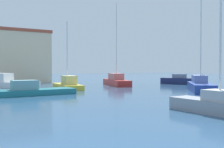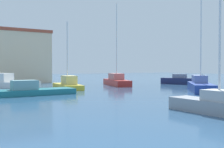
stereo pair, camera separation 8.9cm
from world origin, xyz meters
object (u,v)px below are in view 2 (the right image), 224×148
object	(u,v)px
sailboat_red_inner_mooring	(116,81)
motorboat_navy_distant_north	(178,80)
sailboat_grey_far_right	(220,104)
motorboat_white_distant_east	(5,83)
sailboat_yellow_far_left	(68,84)
sailboat_blue_mid_harbor	(200,85)
motorboat_teal_center_channel	(29,91)

from	to	relation	value
sailboat_red_inner_mooring	motorboat_navy_distant_north	bearing A→B (deg)	-15.45
sailboat_grey_far_right	motorboat_white_distant_east	distance (m)	27.19
motorboat_navy_distant_north	motorboat_white_distant_east	xyz separation A→B (m)	(-23.70, 6.31, 0.05)
motorboat_white_distant_east	sailboat_yellow_far_left	world-z (taller)	sailboat_yellow_far_left
sailboat_red_inner_mooring	sailboat_blue_mid_harbor	world-z (taller)	sailboat_red_inner_mooring
sailboat_red_inner_mooring	motorboat_white_distant_east	bearing A→B (deg)	165.46
motorboat_teal_center_channel	motorboat_navy_distant_north	bearing A→B (deg)	11.19
sailboat_grey_far_right	motorboat_teal_center_channel	xyz separation A→B (m)	(-6.12, 15.50, -0.13)
sailboat_red_inner_mooring	sailboat_yellow_far_left	distance (m)	8.62
motorboat_teal_center_channel	sailboat_yellow_far_left	distance (m)	7.66
sailboat_blue_mid_harbor	sailboat_yellow_far_left	distance (m)	14.97
motorboat_teal_center_channel	motorboat_white_distant_east	bearing A→B (deg)	90.33
motorboat_navy_distant_north	sailboat_blue_mid_harbor	xyz separation A→B (m)	(-6.80, -9.85, 0.06)
sailboat_grey_far_right	motorboat_teal_center_channel	distance (m)	16.66
sailboat_blue_mid_harbor	sailboat_yellow_far_left	world-z (taller)	sailboat_blue_mid_harbor
motorboat_teal_center_channel	sailboat_blue_mid_harbor	bearing A→B (deg)	-17.09
sailboat_red_inner_mooring	motorboat_teal_center_channel	world-z (taller)	sailboat_red_inner_mooring
sailboat_blue_mid_harbor	motorboat_white_distant_east	xyz separation A→B (m)	(-16.90, 16.16, -0.01)
sailboat_red_inner_mooring	sailboat_yellow_far_left	size ratio (longest dim) A/B	1.45
sailboat_blue_mid_harbor	sailboat_yellow_far_left	bearing A→B (deg)	137.34
sailboat_grey_far_right	sailboat_yellow_far_left	world-z (taller)	sailboat_grey_far_right
motorboat_navy_distant_north	motorboat_teal_center_channel	xyz separation A→B (m)	(-23.63, -4.68, -0.17)
sailboat_red_inner_mooring	sailboat_grey_far_right	world-z (taller)	sailboat_red_inner_mooring
sailboat_yellow_far_left	sailboat_blue_mid_harbor	bearing A→B (deg)	-42.66
sailboat_blue_mid_harbor	motorboat_teal_center_channel	bearing A→B (deg)	162.91
motorboat_white_distant_east	sailboat_yellow_far_left	size ratio (longest dim) A/B	0.93
sailboat_red_inner_mooring	motorboat_teal_center_channel	bearing A→B (deg)	-152.64
sailboat_red_inner_mooring	motorboat_white_distant_east	world-z (taller)	sailboat_red_inner_mooring
sailboat_grey_far_right	motorboat_white_distant_east	bearing A→B (deg)	103.15
sailboat_grey_far_right	motorboat_white_distant_east	size ratio (longest dim) A/B	1.21
motorboat_teal_center_channel	sailboat_yellow_far_left	size ratio (longest dim) A/B	1.03
motorboat_navy_distant_north	motorboat_teal_center_channel	world-z (taller)	motorboat_navy_distant_north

